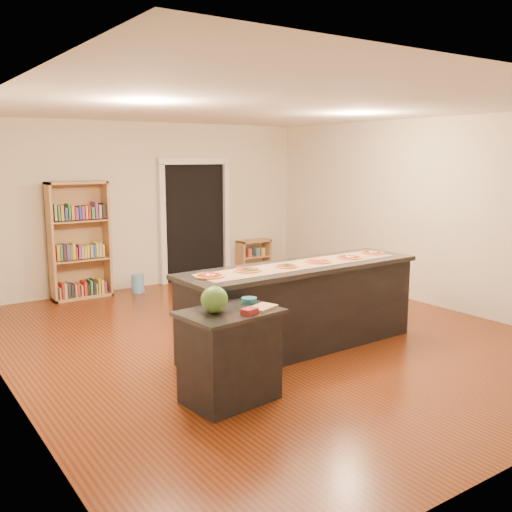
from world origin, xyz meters
TOP-DOWN VIEW (x-y plane):
  - room at (0.00, 0.00)m, footprint 6.00×7.00m
  - doorway at (0.90, 3.46)m, footprint 1.40×0.09m
  - kitchen_island at (0.10, -0.58)m, footprint 3.04×0.82m
  - side_counter at (-1.36, -1.36)m, footprint 0.87×0.64m
  - bookshelf at (-1.26, 3.29)m, footprint 0.93×0.33m
  - low_shelf at (2.08, 3.31)m, footprint 0.65×0.28m
  - waste_bin at (-0.38, 3.11)m, footprint 0.21×0.21m
  - kraft_paper at (0.10, -0.59)m, footprint 2.65×0.55m
  - watermelon at (-1.51, -1.35)m, footprint 0.24×0.24m
  - cutting_board at (-1.06, -1.46)m, footprint 0.31×0.26m
  - package_red at (-1.27, -1.55)m, footprint 0.16×0.14m
  - package_teal at (-1.07, -1.25)m, footprint 0.15×0.15m
  - pizza_a at (-1.12, -0.57)m, footprint 0.32×0.32m
  - pizza_b at (-0.63, -0.56)m, footprint 0.30×0.30m
  - pizza_c at (-0.14, -0.61)m, footprint 0.28×0.28m
  - pizza_d at (0.34, -0.59)m, footprint 0.29×0.29m
  - pizza_e at (0.83, -0.60)m, footprint 0.32×0.32m
  - pizza_f at (1.31, -0.52)m, footprint 0.31×0.31m

SIDE VIEW (x-z plane):
  - waste_bin at x=-0.38m, z-range 0.00..0.30m
  - low_shelf at x=2.08m, z-range 0.00..0.65m
  - side_counter at x=-1.36m, z-range 0.00..0.87m
  - kitchen_island at x=0.10m, z-range 0.00..1.01m
  - cutting_board at x=-1.06m, z-range 0.86..0.88m
  - package_red at x=-1.27m, z-range 0.86..0.91m
  - package_teal at x=-1.07m, z-range 0.86..0.92m
  - bookshelf at x=-1.26m, z-range 0.00..1.85m
  - watermelon at x=-1.51m, z-range 0.86..1.10m
  - kraft_paper at x=0.10m, z-range 1.00..1.01m
  - pizza_a at x=-1.12m, z-range 1.01..1.03m
  - pizza_c at x=-0.14m, z-range 1.01..1.03m
  - pizza_d at x=0.34m, z-range 1.01..1.03m
  - pizza_b at x=-0.63m, z-range 1.01..1.03m
  - pizza_e at x=0.83m, z-range 1.01..1.03m
  - pizza_f at x=1.31m, z-range 1.01..1.03m
  - doorway at x=0.90m, z-range 0.10..2.31m
  - room at x=0.00m, z-range 0.00..2.80m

